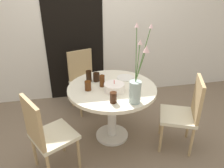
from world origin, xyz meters
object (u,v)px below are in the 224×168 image
chair_far_back (186,111)px  birthday_cake (114,87)px  side_plate (125,78)px  drink_glass_4 (88,86)px  drink_glass_1 (89,76)px  chair_right_flank (46,132)px  chair_left_flank (83,77)px  drink_glass_3 (96,77)px  drink_glass_0 (113,97)px  flower_vase (136,86)px  drink_glass_2 (102,81)px

chair_far_back → birthday_cake: chair_far_back is taller
side_plate → drink_glass_4: drink_glass_4 is taller
chair_far_back → drink_glass_1: size_ratio=6.50×
chair_far_back → drink_glass_4: size_ratio=8.20×
chair_right_flank → drink_glass_1: chair_right_flank is taller
chair_left_flank → birthday_cake: bearing=-91.6°
drink_glass_3 → drink_glass_0: bearing=-79.8°
drink_glass_1 → drink_glass_4: 0.24m
flower_vase → drink_glass_1: 0.73m
chair_left_flank → chair_far_back: 1.57m
chair_left_flank → drink_glass_4: (-0.00, -0.83, 0.27)m
chair_right_flank → flower_vase: 1.00m
birthday_cake → drink_glass_0: 0.25m
chair_right_flank → drink_glass_0: (0.69, 0.08, 0.27)m
chair_right_flank → drink_glass_2: chair_right_flank is taller
chair_right_flank → flower_vase: bearing=-116.6°
drink_glass_1 → drink_glass_3: drink_glass_1 is taller
chair_far_back → birthday_cake: 0.86m
birthday_cake → drink_glass_2: (-0.11, 0.14, 0.03)m
chair_right_flank → drink_glass_0: size_ratio=7.73×
flower_vase → drink_glass_4: size_ratio=7.18×
side_plate → drink_glass_0: size_ratio=1.88×
drink_glass_0 → drink_glass_3: (-0.10, 0.55, -0.01)m
birthday_cake → flower_vase: bearing=-60.0°
drink_glass_1 → side_plate: bearing=0.2°
chair_left_flank → chair_right_flank: same height
drink_glass_3 → chair_right_flank: bearing=-133.7°
chair_far_back → drink_glass_2: chair_far_back is taller
drink_glass_1 → drink_glass_4: size_ratio=1.26×
chair_left_flank → side_plate: size_ratio=4.11×
drink_glass_3 → drink_glass_4: 0.26m
chair_right_flank → drink_glass_0: chair_right_flank is taller
chair_left_flank → side_plate: 0.81m
chair_right_flank → birthday_cake: bearing=-96.2°
drink_glass_0 → side_plate: bearing=63.8°
drink_glass_2 → chair_left_flank: bearing=102.2°
drink_glass_1 → drink_glass_2: 0.22m
drink_glass_2 → drink_glass_1: bearing=128.6°
chair_right_flank → drink_glass_4: (0.47, 0.40, 0.27)m
chair_left_flank → chair_right_flank: 1.32m
drink_glass_2 → side_plate: bearing=27.9°
chair_right_flank → chair_far_back: (1.54, 0.08, 0.00)m
chair_right_flank → birthday_cake: chair_right_flank is taller
chair_far_back → drink_glass_4: 1.15m
birthday_cake → drink_glass_4: birthday_cake is taller
chair_far_back → side_plate: size_ratio=4.11×
drink_glass_0 → drink_glass_1: (-0.19, 0.56, 0.01)m
chair_left_flank → drink_glass_3: (0.12, -0.61, 0.27)m
drink_glass_1 → drink_glass_3: size_ratio=1.31×
drink_glass_2 → drink_glass_3: drink_glass_2 is taller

